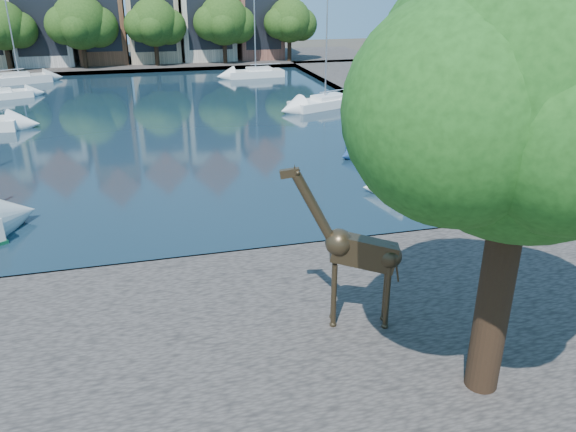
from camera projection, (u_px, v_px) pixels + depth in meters
name	position (u px, v px, depth m)	size (l,w,h in m)	color
ground	(161.00, 271.00, 20.61)	(160.00, 160.00, 0.00)	#38332B
water_basin	(146.00, 121.00, 41.99)	(38.00, 50.00, 0.08)	black
near_quay	(173.00, 390.00, 14.27)	(50.00, 14.00, 0.50)	#4D4743
far_quay	(140.00, 62.00, 70.44)	(60.00, 16.00, 0.50)	#4D4743
right_quay	(447.00, 102.00, 47.65)	(14.00, 52.00, 0.50)	#4D4743
plane_tree	(533.00, 98.00, 11.33)	(8.32, 6.40, 10.62)	#332114
townhouse_west_inner	(41.00, 2.00, 65.25)	(6.43, 9.18, 15.15)	silver
townhouse_east_end	(256.00, 2.00, 71.20)	(5.44, 9.18, 14.43)	brown
far_tree_west	(3.00, 27.00, 60.46)	(6.76, 5.20, 7.36)	#332114
far_tree_mid_west	(81.00, 24.00, 62.21)	(7.80, 6.00, 8.00)	#332114
far_tree_mid_east	(155.00, 24.00, 64.11)	(7.02, 5.40, 7.52)	#332114
far_tree_east	(225.00, 22.00, 65.90)	(7.54, 5.80, 7.84)	#332114
far_tree_far_east	(290.00, 22.00, 67.80)	(6.76, 5.20, 7.36)	#332114
giraffe_statue	(355.00, 251.00, 15.74)	(3.28, 1.35, 4.78)	#362B1B
sailboat_left_d	(2.00, 93.00, 49.62)	(5.27, 3.17, 8.37)	white
sailboat_left_e	(19.00, 77.00, 56.82)	(6.26, 3.96, 10.26)	silver
sailboat_right_a	(458.00, 186.00, 27.23)	(6.74, 4.42, 10.01)	white
sailboat_right_b	(394.00, 139.00, 35.20)	(6.71, 4.68, 12.14)	navy
sailboat_right_c	(325.00, 101.00, 46.27)	(6.60, 4.38, 9.20)	white
sailboat_right_d	(256.00, 72.00, 60.47)	(6.09, 2.52, 8.20)	silver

